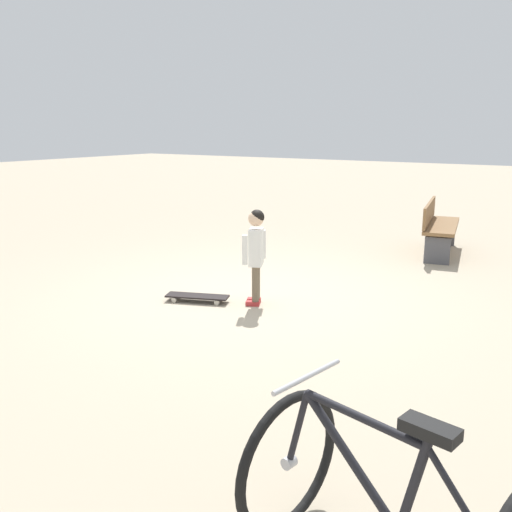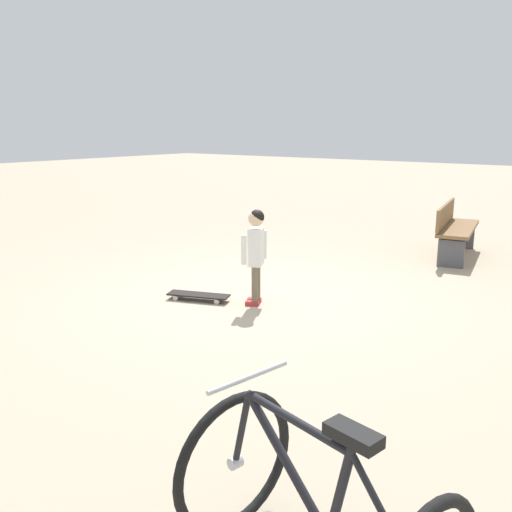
# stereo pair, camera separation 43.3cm
# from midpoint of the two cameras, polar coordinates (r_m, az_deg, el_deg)

# --- Properties ---
(ground_plane) EXTENTS (50.00, 50.00, 0.00)m
(ground_plane) POSITION_cam_midpoint_polar(r_m,az_deg,el_deg) (6.45, 1.87, -4.11)
(ground_plane) COLOR tan
(child_person) EXTENTS (0.41, 0.25, 1.06)m
(child_person) POSITION_cam_midpoint_polar(r_m,az_deg,el_deg) (5.97, 2.06, 0.98)
(child_person) COLOR brown
(child_person) RESTS_ON ground
(skateboard) EXTENTS (0.43, 0.73, 0.07)m
(skateboard) POSITION_cam_midpoint_polar(r_m,az_deg,el_deg) (6.27, -4.02, -4.10)
(skateboard) COLOR black
(skateboard) RESTS_ON ground
(bicycle_near) EXTENTS (0.91, 1.19, 0.85)m
(bicycle_near) POSITION_cam_midpoint_polar(r_m,az_deg,el_deg) (2.54, 11.41, -24.64)
(bicycle_near) COLOR black
(bicycle_near) RESTS_ON ground
(street_bench) EXTENTS (1.65, 0.72, 0.80)m
(street_bench) POSITION_cam_midpoint_polar(r_m,az_deg,el_deg) (8.86, 21.22, 2.60)
(street_bench) COLOR brown
(street_bench) RESTS_ON ground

